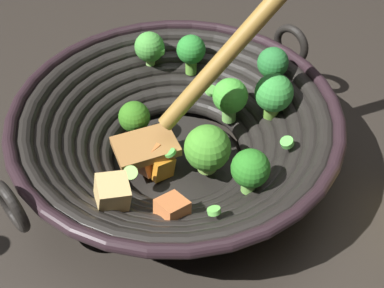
{
  "coord_description": "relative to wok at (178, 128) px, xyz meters",
  "views": [
    {
      "loc": [
        0.02,
        0.39,
        0.43
      ],
      "look_at": [
        -0.02,
        -0.0,
        0.03
      ],
      "focal_mm": 44.69,
      "sensor_mm": 36.0,
      "label": 1
    }
  ],
  "objects": [
    {
      "name": "ground_plane",
      "position": [
        0.0,
        0.0,
        -0.06
      ],
      "size": [
        4.0,
        4.0,
        0.0
      ],
      "primitive_type": "plane",
      "color": "#28231E"
    },
    {
      "name": "wok",
      "position": [
        0.0,
        0.0,
        0.0
      ],
      "size": [
        0.37,
        0.37,
        0.27
      ],
      "color": "black",
      "rests_on": "ground"
    }
  ]
}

